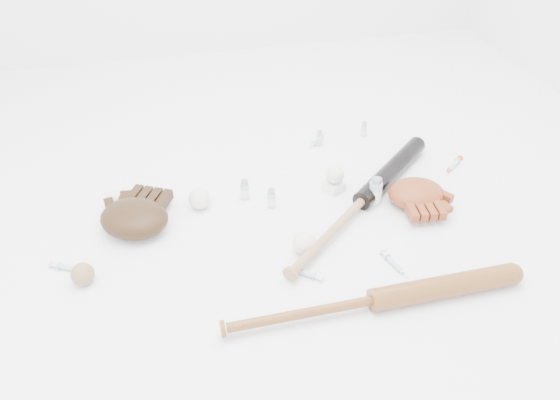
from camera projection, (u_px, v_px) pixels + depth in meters
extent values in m
plane|color=white|center=(286.00, 218.00, 1.86)|extent=(3.00, 3.00, 0.00)
cube|color=gold|center=(156.00, 201.00, 1.93)|extent=(0.09, 0.10, 0.00)
cube|color=white|center=(334.00, 186.00, 1.97)|extent=(0.09, 0.09, 0.04)
sphere|color=silver|center=(335.00, 174.00, 1.94)|extent=(0.07, 0.07, 0.07)
sphere|color=silver|center=(200.00, 198.00, 1.88)|extent=(0.08, 0.08, 0.08)
sphere|color=silver|center=(114.00, 200.00, 1.88)|extent=(0.07, 0.07, 0.07)
sphere|color=silver|center=(304.00, 243.00, 1.70)|extent=(0.07, 0.07, 0.07)
sphere|color=olive|center=(83.00, 274.00, 1.60)|extent=(0.07, 0.07, 0.07)
cylinder|color=#B2BDC3|center=(320.00, 138.00, 2.21)|extent=(0.03, 0.03, 0.07)
cylinder|color=#B2BDC3|center=(364.00, 129.00, 2.27)|extent=(0.02, 0.02, 0.06)
cylinder|color=#B2BDC3|center=(245.00, 190.00, 1.92)|extent=(0.03, 0.03, 0.08)
cylinder|color=#B2BDC3|center=(375.00, 191.00, 1.89)|extent=(0.04, 0.04, 0.11)
cylinder|color=#B2BDC3|center=(271.00, 198.00, 1.88)|extent=(0.03, 0.03, 0.07)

